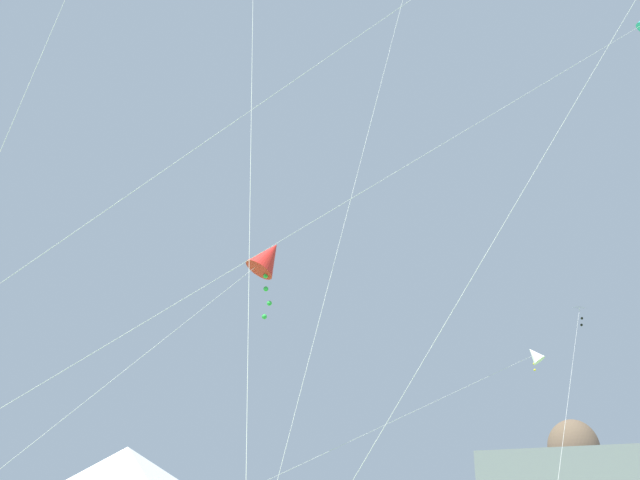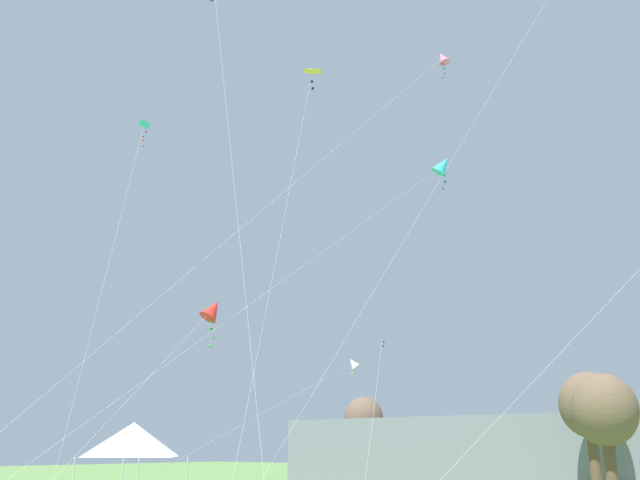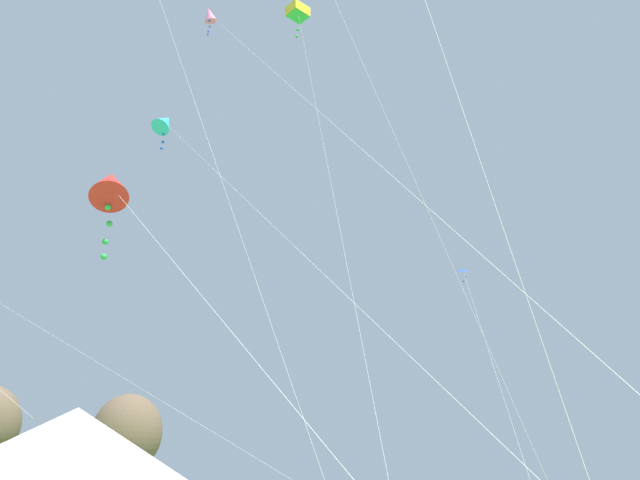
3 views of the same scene
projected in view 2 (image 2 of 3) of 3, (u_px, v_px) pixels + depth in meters
The scene contains 12 objects.
distant_building at pixel (480, 451), 67.12m from camera, with size 37.48×12.25×6.03m, color slate.
tree_far_centre at pixel (364, 420), 77.74m from camera, with size 4.28×4.28×8.65m.
tree_far_right at pixel (605, 412), 40.67m from camera, with size 3.69×3.69×7.46m.
tree_near_right at pixel (589, 406), 52.92m from camera, with size 4.36×4.36×8.81m.
festival_tent at pixel (133, 440), 27.57m from camera, with size 3.34×3.34×4.30m.
kite_cyan_diamond_0 at pixel (442, 166), 38.42m from camera, with size 4.98×24.66×18.70m.
kite_white_delta_2 at pixel (383, 338), 40.03m from camera, with size 9.92×16.49×9.65m.
kite_white_diamond_3 at pixel (352, 364), 40.63m from camera, with size 3.71×23.00×8.41m.
kite_red_diamond_4 at pixel (213, 310), 30.74m from camera, with size 2.27×11.01×9.71m.
kite_pink_diamond_5 at pixel (441, 59), 38.14m from camera, with size 6.38×23.72×23.87m.
kite_cyan_delta_8 at pixel (142, 137), 26.47m from camera, with size 0.88×3.47×15.14m.
kite_yellow_delta_9 at pixel (312, 73), 38.07m from camera, with size 3.98×9.62×23.03m.
Camera 2 is at (17.32, -11.03, 3.40)m, focal length 40.00 mm.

